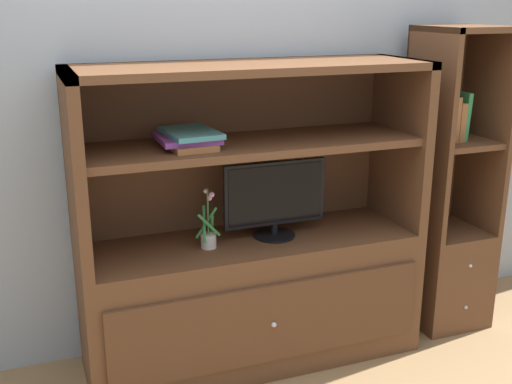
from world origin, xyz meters
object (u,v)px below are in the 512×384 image
media_console (252,269)px  magazine_stack (188,138)px  upright_book_row (448,119)px  potted_plant (209,235)px  bookshelf_tall (446,226)px  tv_monitor (275,198)px

media_console → magazine_stack: media_console is taller
magazine_stack → upright_book_row: (1.38, -0.01, -0.00)m
potted_plant → upright_book_row: size_ratio=1.14×
magazine_stack → bookshelf_tall: size_ratio=0.22×
bookshelf_tall → magazine_stack: bearing=-179.8°
bookshelf_tall → tv_monitor: bearing=-179.1°
tv_monitor → upright_book_row: bearing=0.3°
media_console → potted_plant: media_console is taller
tv_monitor → potted_plant: tv_monitor is taller
media_console → upright_book_row: (1.08, -0.01, 0.67)m
magazine_stack → bookshelf_tall: 1.56m
potted_plant → tv_monitor: bearing=4.4°
magazine_stack → bookshelf_tall: bearing=0.2°
media_console → magazine_stack: (-0.30, 0.00, 0.67)m
media_console → bookshelf_tall: 1.14m
media_console → potted_plant: 0.32m
media_console → tv_monitor: bearing=-5.4°
bookshelf_tall → media_console: bearing=-179.8°
media_console → tv_monitor: size_ratio=3.22×
tv_monitor → bookshelf_tall: size_ratio=0.32×
media_console → potted_plant: bearing=-170.8°
media_console → bookshelf_tall: (1.14, 0.00, 0.07)m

